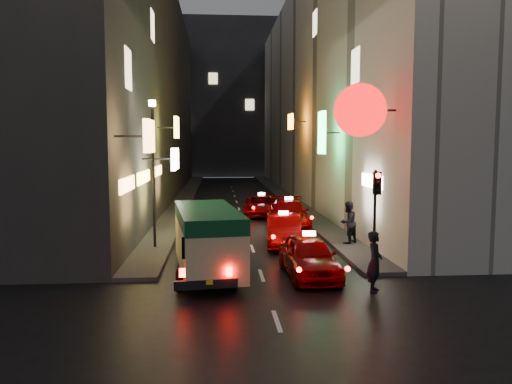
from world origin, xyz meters
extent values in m
cube|color=#34322F|center=(-8.00, 34.00, 9.00)|extent=(6.00, 52.00, 18.00)
cube|color=#F2AA54|center=(-3.82, 9.00, 4.81)|extent=(0.18, 1.66, 1.12)
cube|color=white|center=(-3.48, 15.22, 3.86)|extent=(0.18, 2.35, 1.01)
cube|color=yellow|center=(-3.88, 21.37, 5.52)|extent=(0.18, 1.55, 1.25)
cube|color=#F2AA54|center=(-4.98, 11.09, 3.00)|extent=(0.10, 3.00, 0.55)
cube|color=yellow|center=(-4.98, 15.43, 3.00)|extent=(0.10, 3.66, 0.55)
cube|color=#F2AA54|center=(-4.98, 21.22, 3.00)|extent=(0.10, 2.94, 0.55)
cube|color=#FFE5B2|center=(-4.99, 12.00, 7.50)|extent=(0.06, 1.30, 1.60)
cube|color=#FFE5B2|center=(-4.99, 20.00, 11.00)|extent=(0.06, 1.30, 1.60)
cube|color=beige|center=(8.00, 34.00, 9.00)|extent=(6.00, 52.00, 18.00)
cylinder|color=#F20A0A|center=(3.69, 9.53, 5.77)|extent=(1.93, 0.18, 1.93)
cube|color=#30F262|center=(4.03, 17.83, 5.16)|extent=(0.18, 1.23, 2.24)
cube|color=orange|center=(3.84, 27.91, 6.18)|extent=(0.18, 1.61, 1.11)
cube|color=white|center=(4.98, 12.07, 3.00)|extent=(0.10, 2.64, 0.55)
cube|color=#FFE5B2|center=(4.99, 15.00, 8.20)|extent=(0.06, 1.30, 1.60)
cube|color=#FFE5B2|center=(4.99, 25.00, 12.50)|extent=(0.06, 1.30, 1.60)
cube|color=#36363B|center=(0.00, 66.00, 11.00)|extent=(30.00, 10.00, 22.00)
cube|color=#42403D|center=(-4.25, 34.00, 0.07)|extent=(1.50, 52.00, 0.15)
cube|color=#42403D|center=(4.25, 34.00, 0.07)|extent=(1.50, 52.00, 0.15)
cube|color=beige|center=(-1.86, 8.57, 1.34)|extent=(2.60, 5.62, 1.99)
cube|color=#0D4323|center=(-1.86, 8.57, 2.10)|extent=(2.62, 5.64, 0.50)
cube|color=black|center=(-1.86, 8.84, 1.53)|extent=(2.34, 3.48, 0.45)
cube|color=black|center=(-1.86, 5.91, 0.48)|extent=(1.87, 0.42, 0.27)
cube|color=#FF0A05|center=(-2.53, 5.84, 0.84)|extent=(0.16, 0.06, 0.25)
cube|color=#FF0A05|center=(-1.18, 5.84, 0.84)|extent=(0.16, 0.06, 0.25)
cylinder|color=black|center=(-2.69, 10.30, 0.34)|extent=(0.20, 0.69, 0.69)
cylinder|color=black|center=(-1.03, 6.83, 0.34)|extent=(0.20, 0.69, 0.69)
imported|color=#870001|center=(1.61, 8.27, 0.82)|extent=(2.32, 5.26, 1.65)
cube|color=white|center=(1.61, 8.27, 1.74)|extent=(0.43, 0.20, 0.16)
sphere|color=#FF0A05|center=(0.89, 5.91, 0.85)|extent=(0.16, 0.16, 0.16)
sphere|color=#FF0A05|center=(2.34, 5.91, 0.85)|extent=(0.16, 0.16, 0.16)
imported|color=#870001|center=(1.44, 13.59, 0.81)|extent=(2.55, 5.26, 1.62)
cube|color=white|center=(1.44, 13.59, 1.71)|extent=(0.43, 0.22, 0.16)
sphere|color=#FF0A05|center=(0.72, 11.27, 0.83)|extent=(0.16, 0.16, 0.16)
sphere|color=#FF0A05|center=(2.16, 11.27, 0.83)|extent=(0.16, 0.16, 0.16)
imported|color=#870001|center=(2.37, 18.39, 0.89)|extent=(2.68, 5.75, 1.78)
cube|color=white|center=(2.37, 18.39, 1.87)|extent=(0.43, 0.21, 0.16)
sphere|color=#FF0A05|center=(1.58, 15.84, 0.92)|extent=(0.16, 0.16, 0.16)
sphere|color=#FF0A05|center=(3.16, 15.84, 0.92)|extent=(0.16, 0.16, 0.16)
imported|color=#870001|center=(1.30, 23.19, 0.76)|extent=(2.41, 4.96, 1.52)
cube|color=white|center=(1.30, 23.19, 1.61)|extent=(0.44, 0.22, 0.16)
sphere|color=#FF0A05|center=(0.62, 21.01, 0.78)|extent=(0.16, 0.16, 0.16)
sphere|color=#FF0A05|center=(1.97, 21.01, 0.78)|extent=(0.16, 0.16, 0.16)
imported|color=black|center=(3.30, 6.33, 1.07)|extent=(0.70, 0.83, 2.14)
imported|color=black|center=(4.27, 13.14, 1.21)|extent=(0.94, 0.89, 2.13)
cylinder|color=black|center=(4.00, 8.60, 1.90)|extent=(0.10, 0.10, 3.50)
cube|color=black|center=(4.00, 8.42, 3.20)|extent=(0.26, 0.18, 0.80)
sphere|color=#FF0A05|center=(4.00, 8.31, 3.47)|extent=(0.18, 0.18, 0.18)
sphere|color=black|center=(4.00, 8.31, 3.20)|extent=(0.17, 0.17, 0.17)
sphere|color=black|center=(4.00, 8.31, 2.93)|extent=(0.17, 0.17, 0.17)
cylinder|color=black|center=(-4.20, 13.00, 3.15)|extent=(0.12, 0.12, 6.00)
cylinder|color=#FFE5BF|center=(-4.20, 13.00, 6.25)|extent=(0.28, 0.28, 0.25)
camera|label=1|loc=(-1.50, -8.37, 4.53)|focal=35.00mm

